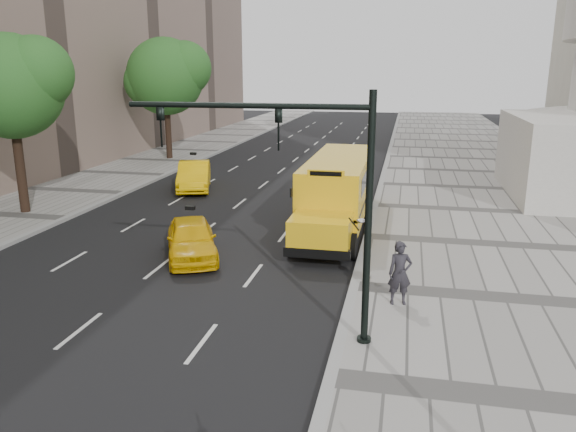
% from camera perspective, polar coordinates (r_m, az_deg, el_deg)
% --- Properties ---
extents(ground, '(140.00, 140.00, 0.00)m').
position_cam_1_polar(ground, '(24.57, -6.06, -1.52)').
color(ground, black).
rests_on(ground, ground).
extents(sidewalk_museum, '(12.00, 140.00, 0.15)m').
position_cam_1_polar(sidewalk_museum, '(23.85, 22.58, -2.92)').
color(sidewalk_museum, gray).
rests_on(sidewalk_museum, ground).
extents(sidewalk_far, '(6.00, 140.00, 0.15)m').
position_cam_1_polar(sidewalk_far, '(29.78, -26.64, 0.01)').
color(sidewalk_far, gray).
rests_on(sidewalk_far, ground).
extents(curb_museum, '(0.30, 140.00, 0.15)m').
position_cam_1_polar(curb_museum, '(23.45, 8.04, -2.20)').
color(curb_museum, gray).
rests_on(curb_museum, ground).
extents(curb_far, '(0.30, 140.00, 0.15)m').
position_cam_1_polar(curb_far, '(28.02, -21.83, -0.32)').
color(curb_far, gray).
rests_on(curb_far, ground).
extents(tree_b, '(5.39, 4.79, 8.45)m').
position_cam_1_polar(tree_b, '(29.17, -26.25, 11.81)').
color(tree_b, black).
rests_on(tree_b, ground).
extents(tree_c, '(6.42, 5.70, 9.12)m').
position_cam_1_polar(tree_c, '(44.00, -12.23, 13.75)').
color(tree_c, black).
rests_on(tree_c, ground).
extents(school_bus, '(2.96, 11.56, 3.19)m').
position_cam_1_polar(school_bus, '(25.35, 5.17, 3.12)').
color(school_bus, yellow).
rests_on(school_bus, ground).
extents(taxi_near, '(3.38, 4.69, 1.48)m').
position_cam_1_polar(taxi_near, '(21.12, -9.78, -2.28)').
color(taxi_near, '#EDB504').
rests_on(taxi_near, ground).
extents(taxi_far, '(3.18, 5.25, 1.63)m').
position_cam_1_polar(taxi_far, '(33.08, -9.51, 4.05)').
color(taxi_far, '#EDB504').
rests_on(taxi_far, ground).
extents(pedestrian, '(0.77, 0.58, 1.89)m').
position_cam_1_polar(pedestrian, '(16.70, 11.30, -5.71)').
color(pedestrian, '#27252B').
rests_on(pedestrian, sidewalk_museum).
extents(traffic_signal, '(6.18, 0.36, 6.40)m').
position_cam_1_polar(traffic_signal, '(13.57, 2.34, 2.98)').
color(traffic_signal, black).
rests_on(traffic_signal, ground).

